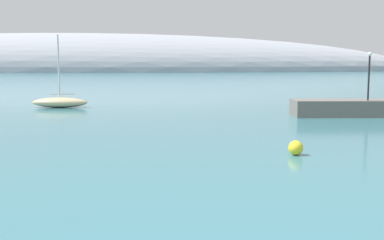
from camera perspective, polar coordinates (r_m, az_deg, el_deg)
The scene contains 4 objects.
distant_ridge at distance 253.00m, azimuth -13.06°, elevation 5.73°, with size 368.80×69.81×39.30m, color #999EA8.
sailboat_sand_mid_mooring at distance 52.72m, azimuth -15.66°, elevation 2.12°, with size 6.17×3.00×7.76m.
mooring_buoy_yellow at distance 25.37m, azimuth 12.42°, elevation -3.30°, with size 0.78×0.78×0.78m, color yellow.
harbor_lamp_post at distance 44.42m, azimuth 20.60°, elevation 5.60°, with size 0.36×0.36×4.26m.
Camera 1 is at (-6.02, -6.42, 4.85)m, focal length 44.18 mm.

